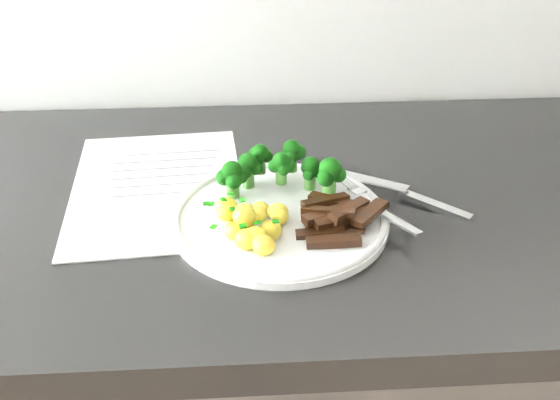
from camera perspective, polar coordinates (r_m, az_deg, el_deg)
recipe_paper at (r=0.83m, az=-10.73°, el=1.17°), size 0.23×0.31×0.00m
plate at (r=0.75m, az=0.00°, el=-1.50°), size 0.25×0.25×0.01m
broccoli at (r=0.78m, az=0.05°, el=2.91°), size 0.16×0.08×0.05m
potatoes at (r=0.71m, az=-2.68°, el=-2.04°), size 0.09×0.10×0.04m
beef_strips at (r=0.72m, az=5.04°, el=-1.64°), size 0.11×0.10×0.03m
fork at (r=0.75m, az=8.63°, el=-0.68°), size 0.08×0.14×0.01m
knife at (r=0.80m, az=11.81°, el=0.13°), size 0.16×0.13×0.02m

